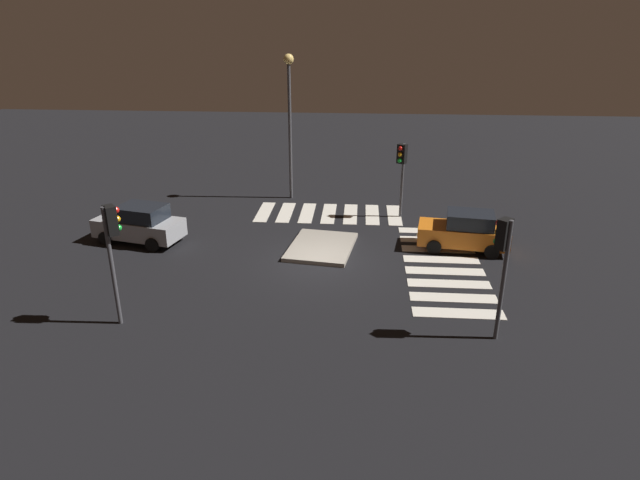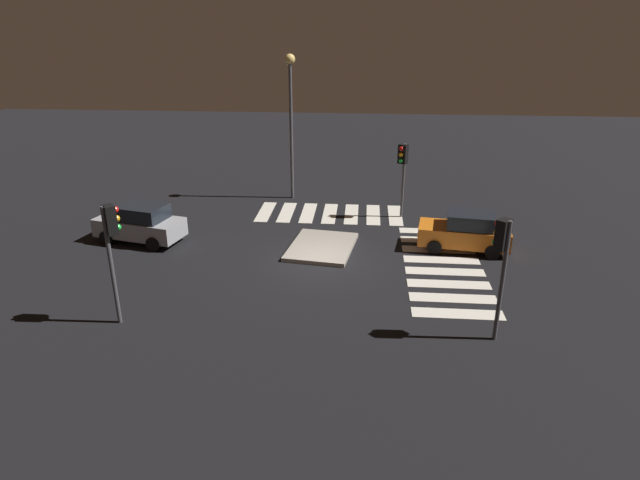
{
  "view_description": "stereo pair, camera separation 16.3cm",
  "coord_description": "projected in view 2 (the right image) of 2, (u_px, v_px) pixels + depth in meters",
  "views": [
    {
      "loc": [
        -21.0,
        -1.59,
        9.52
      ],
      "look_at": [
        0.0,
        0.0,
        1.0
      ],
      "focal_mm": 30.51,
      "sensor_mm": 36.0,
      "label": 1
    },
    {
      "loc": [
        -20.98,
        -1.75,
        9.52
      ],
      "look_at": [
        0.0,
        0.0,
        1.0
      ],
      "focal_mm": 30.51,
      "sensor_mm": 36.0,
      "label": 2
    }
  ],
  "objects": [
    {
      "name": "ground_plane",
      "position": [
        320.0,
        262.0,
        23.09
      ],
      "size": [
        80.0,
        80.0,
        0.0
      ],
      "primitive_type": "plane",
      "color": "black"
    },
    {
      "name": "traffic_island",
      "position": [
        322.0,
        247.0,
        24.39
      ],
      "size": [
        3.98,
        3.21,
        0.18
      ],
      "color": "gray",
      "rests_on": "ground"
    },
    {
      "name": "crosswalk_side",
      "position": [
        330.0,
        214.0,
        28.83
      ],
      "size": [
        3.2,
        7.6,
        0.02
      ],
      "color": "silver",
      "rests_on": "ground"
    },
    {
      "name": "car_orange",
      "position": [
        465.0,
        232.0,
        24.03
      ],
      "size": [
        2.32,
        4.15,
        1.73
      ],
      "rotation": [
        0.0,
        0.0,
        1.42
      ],
      "color": "orange",
      "rests_on": "ground"
    },
    {
      "name": "traffic_light_west",
      "position": [
        111.0,
        235.0,
        17.37
      ],
      "size": [
        0.54,
        0.53,
        4.14
      ],
      "rotation": [
        0.0,
        0.0,
        -0.85
      ],
      "color": "#47474C",
      "rests_on": "ground"
    },
    {
      "name": "crosswalk_near",
      "position": [
        443.0,
        266.0,
        22.69
      ],
      "size": [
        8.75,
        3.2,
        0.02
      ],
      "color": "silver",
      "rests_on": "ground"
    },
    {
      "name": "street_lamp",
      "position": [
        291.0,
        103.0,
        29.45
      ],
      "size": [
        0.56,
        0.56,
        7.91
      ],
      "color": "#47474C",
      "rests_on": "ground"
    },
    {
      "name": "traffic_light_south",
      "position": [
        502.0,
        250.0,
        16.45
      ],
      "size": [
        0.54,
        0.53,
        4.05
      ],
      "rotation": [
        0.0,
        0.0,
        0.83
      ],
      "color": "#47474C",
      "rests_on": "ground"
    },
    {
      "name": "traffic_light_east",
      "position": [
        403.0,
        163.0,
        27.17
      ],
      "size": [
        0.53,
        0.54,
        3.85
      ],
      "rotation": [
        0.0,
        0.0,
        2.59
      ],
      "color": "#47474C",
      "rests_on": "ground"
    },
    {
      "name": "car_silver",
      "position": [
        140.0,
        224.0,
        24.95
      ],
      "size": [
        2.6,
        4.28,
        1.76
      ],
      "rotation": [
        0.0,
        0.0,
        1.34
      ],
      "color": "#9EA0A5",
      "rests_on": "ground"
    }
  ]
}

